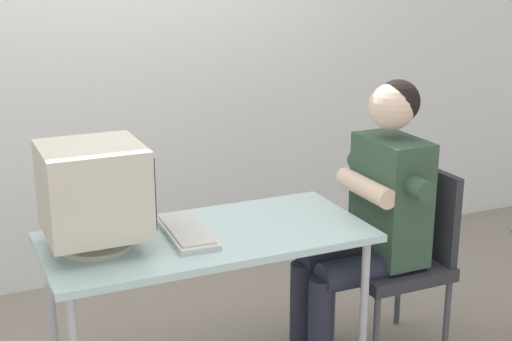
% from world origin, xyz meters
% --- Properties ---
extents(wall_back, '(8.00, 0.10, 3.00)m').
position_xyz_m(wall_back, '(0.30, 1.40, 1.50)').
color(wall_back, silver).
rests_on(wall_back, ground_plane).
extents(desk, '(1.37, 0.64, 0.74)m').
position_xyz_m(desk, '(0.00, 0.00, 0.68)').
color(desk, '#B7B7BC').
rests_on(desk, ground_plane).
extents(crt_monitor, '(0.40, 0.39, 0.42)m').
position_xyz_m(crt_monitor, '(-0.45, 0.04, 0.98)').
color(crt_monitor, beige).
rests_on(crt_monitor, desk).
extents(keyboard, '(0.19, 0.46, 0.03)m').
position_xyz_m(keyboard, '(-0.08, 0.03, 0.75)').
color(keyboard, silver).
rests_on(keyboard, desk).
extents(office_chair, '(0.45, 0.45, 0.90)m').
position_xyz_m(office_chair, '(0.98, -0.04, 0.51)').
color(office_chair, '#4C4C51').
rests_on(office_chair, ground_plane).
extents(person_seated, '(0.70, 0.57, 1.33)m').
position_xyz_m(person_seated, '(0.79, -0.04, 0.73)').
color(person_seated, '#334C38').
rests_on(person_seated, ground_plane).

